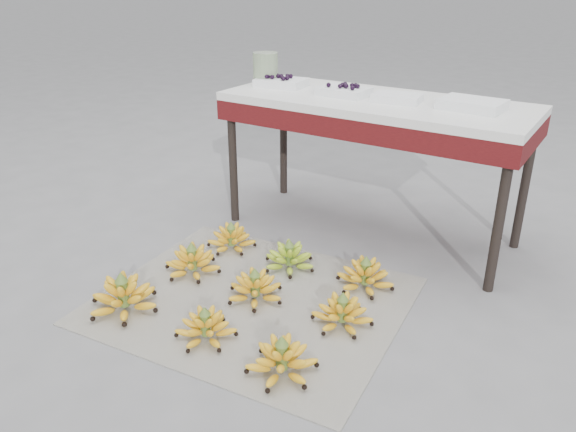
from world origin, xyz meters
The scene contains 17 objects.
ground centered at (0.00, 0.00, 0.00)m, with size 60.00×60.00×0.00m, color slate.
newspaper_mat centered at (-0.12, -0.03, 0.00)m, with size 1.25×1.05×0.01m, color silver.
bunch_front_left centered at (-0.52, -0.38, 0.07)m, with size 0.34×0.34×0.18m.
bunch_front_center centered at (-0.11, -0.35, 0.05)m, with size 0.27×0.27×0.14m.
bunch_front_right centered at (0.25, -0.36, 0.06)m, with size 0.33×0.33×0.16m.
bunch_mid_left centered at (-0.49, 0.01, 0.06)m, with size 0.28×0.28×0.16m.
bunch_mid_center centered at (-0.11, -0.02, 0.06)m, with size 0.27×0.27×0.15m.
bunch_mid_right centered at (0.29, 0.01, 0.06)m, with size 0.30×0.30×0.15m.
bunch_back_left centered at (-0.50, 0.31, 0.06)m, with size 0.30×0.30×0.15m.
bunch_back_center centered at (-0.14, 0.29, 0.06)m, with size 0.25×0.25×0.15m.
bunch_back_right centered at (0.24, 0.33, 0.06)m, with size 0.29×0.29×0.16m.
vendor_table centered at (0.01, 0.86, 0.65)m, with size 1.52×0.61×0.73m.
tray_far_left centered at (-0.55, 0.87, 0.75)m, with size 0.28×0.22×0.07m.
tray_left centered at (-0.16, 0.84, 0.75)m, with size 0.25×0.19×0.06m.
tray_right centered at (0.12, 0.85, 0.75)m, with size 0.24×0.19×0.04m.
tray_far_right centered at (0.47, 0.89, 0.75)m, with size 0.29×0.22×0.04m.
glass_jar centered at (-0.66, 0.87, 0.82)m, with size 0.14×0.14×0.17m, color beige.
Camera 1 is at (1.13, -1.69, 1.32)m, focal length 35.00 mm.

